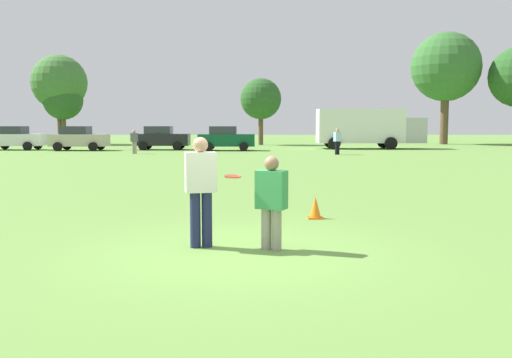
% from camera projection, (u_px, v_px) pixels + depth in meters
% --- Properties ---
extents(ground_plane, '(183.43, 183.43, 0.00)m').
position_uv_depth(ground_plane, '(239.00, 251.00, 8.90)').
color(ground_plane, '#608C3D').
extents(player_thrower, '(0.55, 0.39, 1.81)m').
position_uv_depth(player_thrower, '(200.00, 186.00, 9.11)').
color(player_thrower, '#1E234C').
rests_on(player_thrower, ground).
extents(player_defender, '(0.54, 0.45, 1.52)m').
position_uv_depth(player_defender, '(271.00, 198.00, 8.94)').
color(player_defender, gray).
rests_on(player_defender, ground).
extents(frisbee, '(0.27, 0.27, 0.05)m').
position_uv_depth(frisbee, '(232.00, 176.00, 8.94)').
color(frisbee, '#E54C33').
extents(traffic_cone, '(0.32, 0.32, 0.48)m').
position_uv_depth(traffic_cone, '(315.00, 208.00, 11.98)').
color(traffic_cone, '#D8590C').
rests_on(traffic_cone, ground).
extents(parked_car_near_left, '(4.21, 2.23, 1.82)m').
position_uv_depth(parked_car_near_left, '(14.00, 138.00, 42.90)').
color(parked_car_near_left, silver).
rests_on(parked_car_near_left, ground).
extents(parked_car_mid_left, '(4.21, 2.23, 1.82)m').
position_uv_depth(parked_car_mid_left, '(78.00, 138.00, 41.97)').
color(parked_car_mid_left, '#B7AD99').
rests_on(parked_car_mid_left, ground).
extents(parked_car_center, '(4.21, 2.23, 1.82)m').
position_uv_depth(parked_car_center, '(161.00, 138.00, 43.14)').
color(parked_car_center, black).
rests_on(parked_car_center, ground).
extents(parked_car_mid_right, '(4.21, 2.23, 1.82)m').
position_uv_depth(parked_car_mid_right, '(225.00, 138.00, 41.87)').
color(parked_car_mid_right, '#0C4C2D').
rests_on(parked_car_mid_right, ground).
extents(box_truck, '(8.51, 3.04, 3.18)m').
position_uv_depth(box_truck, '(367.00, 127.00, 44.87)').
color(box_truck, white).
rests_on(box_truck, ground).
extents(bystander_sideline_watcher, '(0.54, 0.47, 1.70)m').
position_uv_depth(bystander_sideline_watcher, '(337.00, 140.00, 36.48)').
color(bystander_sideline_watcher, black).
rests_on(bystander_sideline_watcher, ground).
extents(bystander_far_jogger, '(0.48, 0.34, 1.60)m').
position_uv_depth(bystander_far_jogger, '(134.00, 140.00, 37.45)').
color(bystander_far_jogger, gray).
rests_on(bystander_far_jogger, ground).
extents(tree_west_maple, '(5.32, 5.32, 8.64)m').
position_uv_depth(tree_west_maple, '(59.00, 83.00, 54.10)').
color(tree_west_maple, brown).
rests_on(tree_west_maple, ground).
extents(tree_center_elm, '(3.81, 3.81, 6.20)m').
position_uv_depth(tree_center_elm, '(62.00, 100.00, 53.91)').
color(tree_center_elm, brown).
rests_on(tree_center_elm, ground).
extents(tree_east_birch, '(3.86, 3.86, 6.28)m').
position_uv_depth(tree_east_birch, '(260.00, 99.00, 52.64)').
color(tree_east_birch, brown).
rests_on(tree_east_birch, ground).
extents(tree_east_oak, '(6.67, 6.67, 10.83)m').
position_uv_depth(tree_east_oak, '(445.00, 67.00, 54.13)').
color(tree_east_oak, brown).
rests_on(tree_east_oak, ground).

